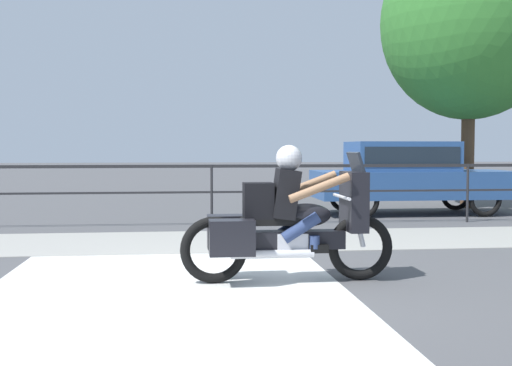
% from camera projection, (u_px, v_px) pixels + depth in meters
% --- Properties ---
extents(ground_plane, '(120.00, 120.00, 0.00)m').
position_uv_depth(ground_plane, '(235.00, 287.00, 6.81)').
color(ground_plane, '#4C4C4F').
extents(sidewalk_band, '(44.00, 2.40, 0.01)m').
position_uv_depth(sidewalk_band, '(218.00, 241.00, 10.18)').
color(sidewalk_band, '#99968E').
rests_on(sidewalk_band, ground).
extents(crosswalk_band, '(3.75, 6.00, 0.01)m').
position_uv_depth(crosswalk_band, '(166.00, 293.00, 6.53)').
color(crosswalk_band, silver).
rests_on(crosswalk_band, ground).
extents(fence_railing, '(36.00, 0.05, 1.17)m').
position_uv_depth(fence_railing, '(212.00, 178.00, 12.18)').
color(fence_railing, '#232326').
rests_on(fence_railing, ground).
extents(motorcycle, '(2.37, 0.76, 1.51)m').
position_uv_depth(motorcycle, '(287.00, 221.00, 7.05)').
color(motorcycle, black).
rests_on(motorcycle, ground).
extents(parked_car, '(4.37, 1.63, 1.62)m').
position_uv_depth(parked_car, '(408.00, 173.00, 14.31)').
color(parked_car, '#284C84').
rests_on(parked_car, ground).
extents(tree_behind_sign, '(4.32, 4.32, 6.93)m').
position_uv_depth(tree_behind_sign, '(470.00, 23.00, 15.65)').
color(tree_behind_sign, brown).
rests_on(tree_behind_sign, ground).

